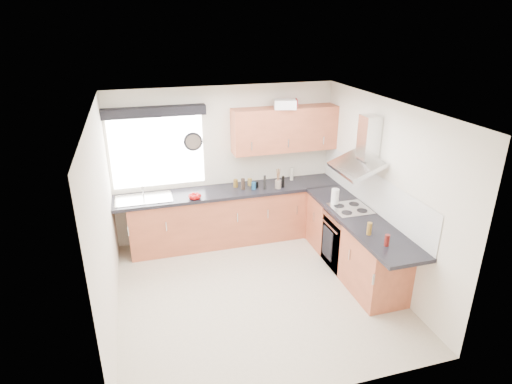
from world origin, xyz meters
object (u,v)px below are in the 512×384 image
object	(u,v)px
oven	(348,239)
upper_cabinets	(285,129)
extractor_hood	(362,151)
washing_machine	(186,223)

from	to	relation	value
oven	upper_cabinets	size ratio (longest dim) A/B	0.50
upper_cabinets	extractor_hood	bearing A→B (deg)	-63.87
upper_cabinets	oven	bearing A→B (deg)	-67.46
extractor_hood	upper_cabinets	xyz separation A→B (m)	(-0.65, 1.33, 0.03)
oven	washing_machine	xyz separation A→B (m)	(-2.22, 1.22, -0.02)
upper_cabinets	washing_machine	size ratio (longest dim) A/B	2.09
oven	extractor_hood	size ratio (longest dim) A/B	1.09
oven	upper_cabinets	world-z (taller)	upper_cabinets
extractor_hood	washing_machine	world-z (taller)	extractor_hood
extractor_hood	washing_machine	size ratio (longest dim) A/B	0.96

